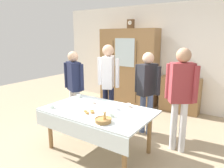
{
  "coord_description": "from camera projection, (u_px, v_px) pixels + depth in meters",
  "views": [
    {
      "loc": [
        1.98,
        -2.74,
        1.9
      ],
      "look_at": [
        0.0,
        0.2,
        1.08
      ],
      "focal_mm": 33.56,
      "sensor_mm": 36.0,
      "label": 1
    }
  ],
  "objects": [
    {
      "name": "person_by_cabinet",
      "position": [
        147.0,
        86.0,
        3.97
      ],
      "size": [
        0.52,
        0.41,
        1.6
      ],
      "color": "slate",
      "rests_on": "ground"
    },
    {
      "name": "tea_cup_far_right",
      "position": [
        93.0,
        102.0,
        3.68
      ],
      "size": [
        0.13,
        0.13,
        0.06
      ],
      "color": "white",
      "rests_on": "dining_table"
    },
    {
      "name": "ground_plane",
      "position": [
        106.0,
        145.0,
        3.72
      ],
      "size": [
        12.0,
        12.0,
        0.0
      ],
      "primitive_type": "plane",
      "color": "tan",
      "rests_on": "ground"
    },
    {
      "name": "tea_cup_near_left",
      "position": [
        111.0,
        115.0,
        3.08
      ],
      "size": [
        0.13,
        0.13,
        0.06
      ],
      "color": "silver",
      "rests_on": "dining_table"
    },
    {
      "name": "spoon_center",
      "position": [
        106.0,
        113.0,
        3.22
      ],
      "size": [
        0.12,
        0.02,
        0.01
      ],
      "color": "silver",
      "rests_on": "dining_table"
    },
    {
      "name": "spoon_near_right",
      "position": [
        130.0,
        125.0,
        2.79
      ],
      "size": [
        0.12,
        0.02,
        0.01
      ],
      "color": "silver",
      "rests_on": "dining_table"
    },
    {
      "name": "person_behind_table_left",
      "position": [
        108.0,
        78.0,
        4.27
      ],
      "size": [
        0.52,
        0.41,
        1.73
      ],
      "color": "#191E38",
      "rests_on": "ground"
    },
    {
      "name": "tea_cup_mid_right",
      "position": [
        129.0,
        106.0,
        3.51
      ],
      "size": [
        0.13,
        0.13,
        0.06
      ],
      "color": "white",
      "rests_on": "dining_table"
    },
    {
      "name": "tea_cup_back_edge",
      "position": [
        79.0,
        96.0,
        4.04
      ],
      "size": [
        0.13,
        0.13,
        0.06
      ],
      "color": "silver",
      "rests_on": "dining_table"
    },
    {
      "name": "spoon_back_edge",
      "position": [
        119.0,
        107.0,
        3.53
      ],
      "size": [
        0.12,
        0.02,
        0.01
      ],
      "color": "silver",
      "rests_on": "dining_table"
    },
    {
      "name": "back_wall",
      "position": [
        164.0,
        57.0,
        5.55
      ],
      "size": [
        6.4,
        0.1,
        2.7
      ],
      "primitive_type": "cube",
      "color": "silver",
      "rests_on": "ground"
    },
    {
      "name": "wall_cabinet",
      "position": [
        128.0,
        67.0,
        5.88
      ],
      "size": [
        1.67,
        0.46,
        2.08
      ],
      "color": "olive",
      "rests_on": "ground"
    },
    {
      "name": "bread_basket",
      "position": [
        103.0,
        120.0,
        2.89
      ],
      "size": [
        0.24,
        0.24,
        0.16
      ],
      "color": "#9E7542",
      "rests_on": "dining_table"
    },
    {
      "name": "book_stack",
      "position": [
        181.0,
        75.0,
        5.14
      ],
      "size": [
        0.16,
        0.21,
        0.11
      ],
      "color": "#664C7A",
      "rests_on": "bookshelf_low"
    },
    {
      "name": "dining_table",
      "position": [
        97.0,
        115.0,
        3.38
      ],
      "size": [
        1.75,
        1.08,
        0.73
      ],
      "color": "olive",
      "rests_on": "ground"
    },
    {
      "name": "mantel_clock",
      "position": [
        131.0,
        24.0,
        5.59
      ],
      "size": [
        0.18,
        0.11,
        0.24
      ],
      "color": "brown",
      "rests_on": "wall_cabinet"
    },
    {
      "name": "tea_cup_far_left",
      "position": [
        116.0,
        108.0,
        3.38
      ],
      "size": [
        0.13,
        0.13,
        0.06
      ],
      "color": "white",
      "rests_on": "dining_table"
    },
    {
      "name": "tea_cup_mid_left",
      "position": [
        51.0,
        107.0,
        3.46
      ],
      "size": [
        0.13,
        0.13,
        0.06
      ],
      "color": "silver",
      "rests_on": "dining_table"
    },
    {
      "name": "person_behind_table_right",
      "position": [
        74.0,
        82.0,
        4.32
      ],
      "size": [
        0.52,
        0.34,
        1.59
      ],
      "color": "silver",
      "rests_on": "ground"
    },
    {
      "name": "bookshelf_low",
      "position": [
        180.0,
        95.0,
        5.25
      ],
      "size": [
        0.96,
        0.35,
        0.89
      ],
      "color": "olive",
      "rests_on": "ground"
    },
    {
      "name": "person_beside_shelf",
      "position": [
        181.0,
        90.0,
        3.33
      ],
      "size": [
        0.52,
        0.37,
        1.72
      ],
      "color": "silver",
      "rests_on": "ground"
    },
    {
      "name": "pastry_plate",
      "position": [
        89.0,
        113.0,
        3.22
      ],
      "size": [
        0.28,
        0.28,
        0.05
      ],
      "color": "white",
      "rests_on": "dining_table"
    }
  ]
}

